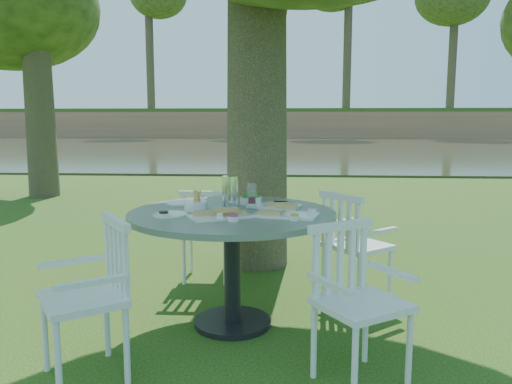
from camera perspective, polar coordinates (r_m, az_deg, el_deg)
ground at (r=4.42m, az=-0.18°, el=-11.35°), size 140.00×140.00×0.00m
table at (r=3.56m, az=-2.74°, el=-4.65°), size 1.46×1.46×0.84m
chair_ne at (r=4.08m, az=10.63°, el=-5.34°), size 0.62×0.63×0.91m
chair_nw at (r=4.58m, az=-5.80°, el=-4.15°), size 0.44×0.41×0.86m
chair_sw at (r=3.05m, az=-17.56°, el=-10.08°), size 0.62×0.63×0.92m
chair_se at (r=2.95m, az=10.87°, el=-10.84°), size 0.61×0.60×0.89m
tableware at (r=3.58m, az=-2.72°, el=-1.33°), size 1.16×0.86×0.23m
river at (r=27.20m, az=3.34°, el=5.02°), size 100.00×28.00×0.12m
far_bank at (r=45.64m, az=4.05°, el=15.39°), size 100.00×18.00×15.20m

